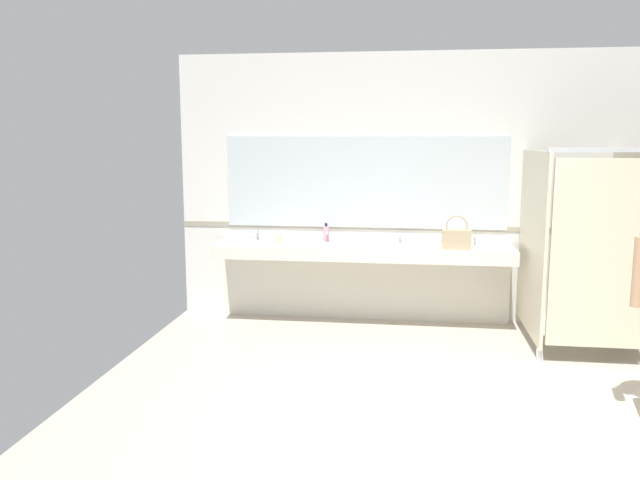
# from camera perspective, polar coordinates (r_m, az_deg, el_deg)

# --- Properties ---
(ground_plane) EXTENTS (6.08, 6.47, 0.10)m
(ground_plane) POSITION_cam_1_polar(r_m,az_deg,el_deg) (4.82, 12.80, -17.06)
(ground_plane) COLOR #B2A899
(wall_back) EXTENTS (6.08, 0.12, 2.97)m
(wall_back) POSITION_cam_1_polar(r_m,az_deg,el_deg) (7.34, 11.24, 4.45)
(wall_back) COLOR silver
(wall_back) RESTS_ON ground_plane
(wall_back_tile_band) EXTENTS (6.08, 0.01, 0.06)m
(wall_back_tile_band) POSITION_cam_1_polar(r_m,az_deg,el_deg) (7.32, 11.16, 1.02)
(wall_back_tile_band) COLOR #9E937F
(wall_back_tile_band) RESTS_ON wall_back
(vanity_counter) EXTENTS (3.23, 0.59, 1.01)m
(vanity_counter) POSITION_cam_1_polar(r_m,az_deg,el_deg) (7.18, 3.77, -2.15)
(vanity_counter) COLOR silver
(vanity_counter) RESTS_ON ground_plane
(mirror_panel) EXTENTS (3.13, 0.02, 1.02)m
(mirror_panel) POSITION_cam_1_polar(r_m,az_deg,el_deg) (7.27, 3.96, 5.09)
(mirror_panel) COLOR silver
(mirror_panel) RESTS_ON wall_back
(bathroom_stalls) EXTENTS (1.90, 1.32, 1.96)m
(bathroom_stalls) POSITION_cam_1_polar(r_m,az_deg,el_deg) (6.81, 26.11, -0.53)
(bathroom_stalls) COLOR beige
(bathroom_stalls) RESTS_ON ground_plane
(handbag) EXTENTS (0.30, 0.12, 0.36)m
(handbag) POSITION_cam_1_polar(r_m,az_deg,el_deg) (6.88, 11.92, 0.15)
(handbag) COLOR tan
(handbag) RESTS_ON vanity_counter
(soap_dispenser) EXTENTS (0.07, 0.07, 0.21)m
(soap_dispenser) POSITION_cam_1_polar(r_m,az_deg,el_deg) (7.24, 0.54, 0.57)
(soap_dispenser) COLOR #D899B2
(soap_dispenser) RESTS_ON vanity_counter
(paper_cup) EXTENTS (0.07, 0.07, 0.10)m
(paper_cup) POSITION_cam_1_polar(r_m,az_deg,el_deg) (7.09, -3.72, 0.06)
(paper_cup) COLOR beige
(paper_cup) RESTS_ON vanity_counter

